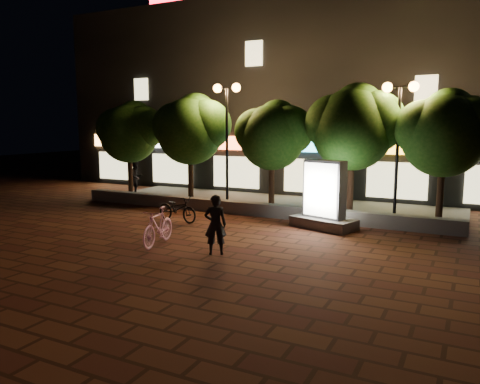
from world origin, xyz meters
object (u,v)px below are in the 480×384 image
Objects in this scene: street_lamp_right at (399,115)px; scooter_parked at (177,209)px; tree_far_left at (131,130)px; scooter_pink at (158,226)px; tree_left at (192,127)px; tree_mid at (274,133)px; tree_right at (354,124)px; street_lamp_left at (227,113)px; tree_far_right at (446,130)px; rider at (215,225)px; ad_kiosk at (324,201)px; pedestrian at (136,177)px.

street_lamp_right reaches higher than scooter_parked.
scooter_pink is (6.67, -6.85, -2.73)m from tree_far_left.
tree_mid is at bearing -0.00° from tree_left.
tree_right is 0.98× the size of street_lamp_left.
street_lamp_left is at bearing -177.19° from tree_right.
tree_mid is 2.42× the size of scooter_pink.
tree_right reaches higher than tree_left.
tree_far_right reaches higher than tree_far_left.
tree_right is at bearing -45.25° from scooter_parked.
tree_left is 1.03× the size of tree_far_right.
tree_left reaches higher than tree_mid.
tree_far_right is 1.66m from street_lamp_right.
rider is (-5.30, -6.97, -2.53)m from tree_far_right.
tree_far_right is at bearing -56.19° from scooter_parked.
street_lamp_right is at bearing -170.39° from tree_far_right.
scooter_pink is (-3.76, -4.43, -0.39)m from ad_kiosk.
tree_far_right reaches higher than scooter_parked.
pedestrian is at bearing 172.77° from tree_left.
street_lamp_right is at bearing -1.68° from tree_left.
tree_left is 7.30m from tree_right.
tree_mid is (7.50, -0.00, -0.08)m from tree_far_left.
scooter_pink is at bearing -79.53° from street_lamp_left.
tree_far_left reaches higher than rider.
tree_right is 3.20m from tree_far_right.
tree_left is at bearing 180.00° from tree_far_right.
pedestrian is at bearing 172.61° from street_lamp_left.
tree_far_right is 2.58× the size of scooter_parked.
tree_right reaches higher than ad_kiosk.
tree_left is at bearing -88.91° from pedestrian.
tree_far_right is (3.20, -0.00, -0.20)m from tree_right.
tree_left is (3.50, 0.00, 0.15)m from tree_far_left.
tree_right is 5.38m from street_lamp_left.
tree_right is 2.72× the size of scooter_pink.
tree_left is 8.08m from scooter_pink.
tree_mid is at bearing 140.30° from ad_kiosk.
pedestrian is at bearing 177.59° from tree_right.
pedestrian is at bearing 176.54° from tree_mid.
tree_far_right is (10.50, -0.00, -0.08)m from tree_left.
pedestrian is at bearing 176.71° from street_lamp_right.
tree_left is at bearing 35.18° from scooter_parked.
tree_far_right is at bearing 0.00° from tree_mid.
scooter_parked is at bearing -156.50° from tree_far_right.
scooter_pink is (3.16, -6.85, -2.88)m from tree_left.
tree_mid is 5.19m from scooter_parked.
ad_kiosk is (6.92, -2.43, -2.49)m from tree_left.
ad_kiosk is at bearing 40.00° from scooter_pink.
tree_mid is (4.00, -0.00, -0.23)m from tree_left.
rider is (3.26, -6.71, -3.19)m from street_lamp_left.
tree_left is 8.96m from street_lamp_right.
tree_right is 1.06× the size of tree_far_right.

